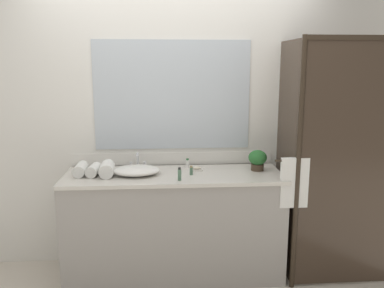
{
  "coord_description": "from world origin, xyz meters",
  "views": [
    {
      "loc": [
        -0.07,
        -3.15,
        1.79
      ],
      "look_at": [
        0.15,
        0.0,
        1.15
      ],
      "focal_mm": 36.99,
      "sensor_mm": 36.0,
      "label": 1
    }
  ],
  "objects_px": {
    "rolled_towel_middle": "(94,170)",
    "rolled_towel_far_edge": "(107,169)",
    "potted_plant": "(258,159)",
    "faucet": "(138,163)",
    "amenity_bottle_lotion": "(191,171)",
    "amenity_bottle_conditioner": "(180,174)",
    "rolled_towel_near_edge": "(81,169)",
    "soap_dish": "(197,169)",
    "sink_basin": "(136,170)",
    "amenity_bottle_shampoo": "(188,163)"
  },
  "relations": [
    {
      "from": "faucet",
      "to": "potted_plant",
      "type": "xyz_separation_m",
      "value": [
        1.02,
        -0.13,
        0.05
      ]
    },
    {
      "from": "rolled_towel_near_edge",
      "to": "rolled_towel_far_edge",
      "type": "bearing_deg",
      "value": -12.33
    },
    {
      "from": "rolled_towel_middle",
      "to": "rolled_towel_far_edge",
      "type": "xyz_separation_m",
      "value": [
        0.11,
        -0.03,
        0.01
      ]
    },
    {
      "from": "faucet",
      "to": "rolled_towel_far_edge",
      "type": "distance_m",
      "value": 0.32
    },
    {
      "from": "rolled_towel_far_edge",
      "to": "rolled_towel_middle",
      "type": "bearing_deg",
      "value": 165.14
    },
    {
      "from": "amenity_bottle_conditioner",
      "to": "rolled_towel_middle",
      "type": "bearing_deg",
      "value": 164.33
    },
    {
      "from": "amenity_bottle_shampoo",
      "to": "rolled_towel_middle",
      "type": "bearing_deg",
      "value": -166.48
    },
    {
      "from": "soap_dish",
      "to": "amenity_bottle_lotion",
      "type": "xyz_separation_m",
      "value": [
        -0.06,
        -0.13,
        0.02
      ]
    },
    {
      "from": "amenity_bottle_lotion",
      "to": "rolled_towel_near_edge",
      "type": "height_order",
      "value": "rolled_towel_near_edge"
    },
    {
      "from": "soap_dish",
      "to": "rolled_towel_near_edge",
      "type": "relative_size",
      "value": 0.47
    },
    {
      "from": "sink_basin",
      "to": "rolled_towel_middle",
      "type": "distance_m",
      "value": 0.34
    },
    {
      "from": "potted_plant",
      "to": "amenity_bottle_conditioner",
      "type": "distance_m",
      "value": 0.72
    },
    {
      "from": "soap_dish",
      "to": "rolled_towel_near_edge",
      "type": "height_order",
      "value": "rolled_towel_near_edge"
    },
    {
      "from": "faucet",
      "to": "amenity_bottle_lotion",
      "type": "distance_m",
      "value": 0.5
    },
    {
      "from": "sink_basin",
      "to": "amenity_bottle_lotion",
      "type": "height_order",
      "value": "amenity_bottle_lotion"
    },
    {
      "from": "potted_plant",
      "to": "rolled_towel_middle",
      "type": "relative_size",
      "value": 0.94
    },
    {
      "from": "faucet",
      "to": "amenity_bottle_lotion",
      "type": "relative_size",
      "value": 2.23
    },
    {
      "from": "sink_basin",
      "to": "soap_dish",
      "type": "height_order",
      "value": "sink_basin"
    },
    {
      "from": "amenity_bottle_shampoo",
      "to": "amenity_bottle_conditioner",
      "type": "xyz_separation_m",
      "value": [
        -0.08,
        -0.38,
        0.01
      ]
    },
    {
      "from": "rolled_towel_middle",
      "to": "rolled_towel_near_edge",
      "type": "bearing_deg",
      "value": 170.26
    },
    {
      "from": "faucet",
      "to": "amenity_bottle_lotion",
      "type": "xyz_separation_m",
      "value": [
        0.45,
        -0.23,
        -0.01
      ]
    },
    {
      "from": "amenity_bottle_conditioner",
      "to": "rolled_towel_far_edge",
      "type": "bearing_deg",
      "value": 164.18
    },
    {
      "from": "amenity_bottle_conditioner",
      "to": "rolled_towel_near_edge",
      "type": "xyz_separation_m",
      "value": [
        -0.8,
        0.21,
        -0.0
      ]
    },
    {
      "from": "amenity_bottle_lotion",
      "to": "rolled_towel_near_edge",
      "type": "bearing_deg",
      "value": 176.21
    },
    {
      "from": "rolled_towel_far_edge",
      "to": "amenity_bottle_conditioner",
      "type": "bearing_deg",
      "value": -15.82
    },
    {
      "from": "potted_plant",
      "to": "rolled_towel_far_edge",
      "type": "relative_size",
      "value": 0.83
    },
    {
      "from": "rolled_towel_near_edge",
      "to": "rolled_towel_far_edge",
      "type": "height_order",
      "value": "rolled_towel_far_edge"
    },
    {
      "from": "potted_plant",
      "to": "rolled_towel_far_edge",
      "type": "height_order",
      "value": "potted_plant"
    },
    {
      "from": "amenity_bottle_lotion",
      "to": "rolled_towel_near_edge",
      "type": "distance_m",
      "value": 0.9
    },
    {
      "from": "soap_dish",
      "to": "amenity_bottle_lotion",
      "type": "relative_size",
      "value": 1.31
    },
    {
      "from": "potted_plant",
      "to": "sink_basin",
      "type": "bearing_deg",
      "value": -176.29
    },
    {
      "from": "rolled_towel_middle",
      "to": "sink_basin",
      "type": "bearing_deg",
      "value": -0.89
    },
    {
      "from": "amenity_bottle_lotion",
      "to": "rolled_towel_middle",
      "type": "distance_m",
      "value": 0.79
    },
    {
      "from": "potted_plant",
      "to": "rolled_towel_far_edge",
      "type": "distance_m",
      "value": 1.26
    },
    {
      "from": "sink_basin",
      "to": "rolled_towel_middle",
      "type": "relative_size",
      "value": 2.09
    },
    {
      "from": "sink_basin",
      "to": "amenity_bottle_shampoo",
      "type": "height_order",
      "value": "amenity_bottle_shampoo"
    },
    {
      "from": "amenity_bottle_lotion",
      "to": "sink_basin",
      "type": "bearing_deg",
      "value": 175.46
    },
    {
      "from": "potted_plant",
      "to": "amenity_bottle_shampoo",
      "type": "bearing_deg",
      "value": 167.99
    },
    {
      "from": "soap_dish",
      "to": "rolled_towel_middle",
      "type": "xyz_separation_m",
      "value": [
        -0.85,
        -0.09,
        0.03
      ]
    },
    {
      "from": "potted_plant",
      "to": "amenity_bottle_lotion",
      "type": "distance_m",
      "value": 0.58
    },
    {
      "from": "amenity_bottle_lotion",
      "to": "rolled_towel_near_edge",
      "type": "xyz_separation_m",
      "value": [
        -0.9,
        0.06,
        0.01
      ]
    },
    {
      "from": "rolled_towel_far_edge",
      "to": "rolled_towel_near_edge",
      "type": "bearing_deg",
      "value": 167.67
    },
    {
      "from": "sink_basin",
      "to": "amenity_bottle_conditioner",
      "type": "xyz_separation_m",
      "value": [
        0.35,
        -0.19,
        0.01
      ]
    },
    {
      "from": "rolled_towel_near_edge",
      "to": "potted_plant",
      "type": "bearing_deg",
      "value": 1.63
    },
    {
      "from": "faucet",
      "to": "rolled_towel_middle",
      "type": "xyz_separation_m",
      "value": [
        -0.34,
        -0.19,
        -0.0
      ]
    },
    {
      "from": "amenity_bottle_shampoo",
      "to": "rolled_towel_middle",
      "type": "relative_size",
      "value": 0.44
    },
    {
      "from": "rolled_towel_middle",
      "to": "amenity_bottle_shampoo",
      "type": "bearing_deg",
      "value": 13.52
    },
    {
      "from": "rolled_towel_middle",
      "to": "rolled_towel_far_edge",
      "type": "bearing_deg",
      "value": -14.86
    },
    {
      "from": "faucet",
      "to": "rolled_towel_middle",
      "type": "relative_size",
      "value": 0.91
    },
    {
      "from": "amenity_bottle_shampoo",
      "to": "rolled_towel_middle",
      "type": "xyz_separation_m",
      "value": [
        -0.77,
        -0.19,
        0.01
      ]
    }
  ]
}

